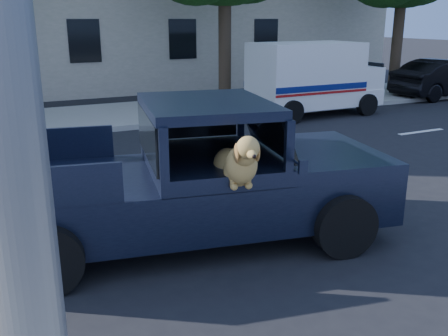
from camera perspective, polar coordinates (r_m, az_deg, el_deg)
The scene contains 6 objects.
ground at distance 7.56m, azimuth -1.31°, elevation -6.84°, with size 120.00×120.00×0.00m, color black.
far_sidewalk at distance 16.02m, azimuth -15.53°, elevation 5.53°, with size 60.00×4.00×0.15m, color gray.
lane_stripes at distance 11.27m, azimuth 0.53°, elevation 1.21°, with size 21.60×0.14×0.01m, color silver, non-canonical shape.
pickup_truck at distance 6.97m, azimuth -4.71°, elevation -3.10°, with size 5.80×3.31×1.97m.
mail_truck at distance 16.55m, azimuth 10.05°, elevation 9.48°, with size 4.21×2.16×2.30m.
parked_sedan at distance 21.74m, azimuth 23.96°, elevation 9.32°, with size 4.55×1.59×1.50m, color black.
Camera 1 is at (-2.93, -6.28, 3.02)m, focal length 40.00 mm.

